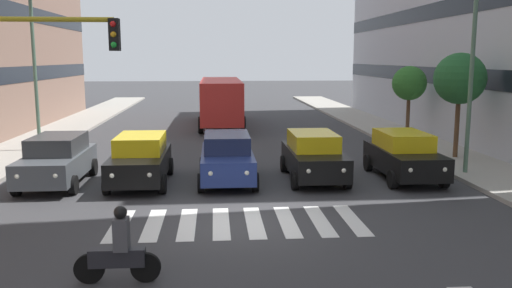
# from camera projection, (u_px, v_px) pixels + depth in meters

# --- Properties ---
(ground_plane) EXTENTS (180.00, 180.00, 0.00)m
(ground_plane) POSITION_uv_depth(u_px,v_px,m) (238.00, 223.00, 14.26)
(ground_plane) COLOR #38383A
(crosswalk_markings) EXTENTS (6.75, 2.80, 0.01)m
(crosswalk_markings) POSITION_uv_depth(u_px,v_px,m) (238.00, 222.00, 14.26)
(crosswalk_markings) COLOR silver
(crosswalk_markings) RESTS_ON ground_plane
(car_0) EXTENTS (2.02, 4.44, 1.72)m
(car_0) POSITION_uv_depth(u_px,v_px,m) (404.00, 155.00, 19.36)
(car_0) COLOR black
(car_0) RESTS_ON ground_plane
(car_1) EXTENTS (2.02, 4.44, 1.72)m
(car_1) POSITION_uv_depth(u_px,v_px,m) (313.00, 156.00, 19.21)
(car_1) COLOR black
(car_1) RESTS_ON ground_plane
(car_2) EXTENTS (2.02, 4.44, 1.72)m
(car_2) POSITION_uv_depth(u_px,v_px,m) (227.00, 157.00, 18.86)
(car_2) COLOR navy
(car_2) RESTS_ON ground_plane
(car_3) EXTENTS (2.02, 4.44, 1.72)m
(car_3) POSITION_uv_depth(u_px,v_px,m) (141.00, 159.00, 18.57)
(car_3) COLOR black
(car_3) RESTS_ON ground_plane
(car_4) EXTENTS (2.02, 4.44, 1.72)m
(car_4) POSITION_uv_depth(u_px,v_px,m) (57.00, 160.00, 18.44)
(car_4) COLOR #474C51
(car_4) RESTS_ON ground_plane
(bus_behind_traffic) EXTENTS (2.78, 10.50, 3.00)m
(bus_behind_traffic) POSITION_uv_depth(u_px,v_px,m) (221.00, 97.00, 34.60)
(bus_behind_traffic) COLOR red
(bus_behind_traffic) RESTS_ON ground_plane
(motorcycle_with_rider) EXTENTS (1.70, 0.36, 1.57)m
(motorcycle_with_rider) POSITION_uv_depth(u_px,v_px,m) (119.00, 251.00, 10.35)
(motorcycle_with_rider) COLOR black
(motorcycle_with_rider) RESTS_ON ground_plane
(street_lamp_left) EXTENTS (2.83, 0.28, 7.58)m
(street_lamp_left) POSITION_uv_depth(u_px,v_px,m) (462.00, 49.00, 19.10)
(street_lamp_left) COLOR #4C6B56
(street_lamp_left) RESTS_ON sidewalk_left
(street_lamp_right) EXTENTS (3.12, 0.28, 7.94)m
(street_lamp_right) POSITION_uv_depth(u_px,v_px,m) (44.00, 46.00, 24.07)
(street_lamp_right) COLOR #4C6B56
(street_lamp_right) RESTS_ON sidewalk_right
(street_tree_1) EXTENTS (2.19, 2.19, 4.49)m
(street_tree_1) POSITION_uv_depth(u_px,v_px,m) (460.00, 79.00, 22.42)
(street_tree_1) COLOR #513823
(street_tree_1) RESTS_ON sidewalk_left
(street_tree_2) EXTENTS (1.86, 1.86, 3.83)m
(street_tree_2) POSITION_uv_depth(u_px,v_px,m) (409.00, 84.00, 28.69)
(street_tree_2) COLOR #513823
(street_tree_2) RESTS_ON sidewalk_left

